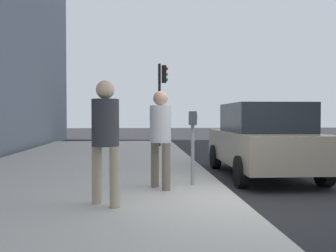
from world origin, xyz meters
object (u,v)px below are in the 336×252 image
(pedestrian_bystander, at_px, (105,131))
(parked_sedan_near, at_px, (263,140))
(parking_meter, at_px, (193,132))
(traffic_signal, at_px, (162,91))
(pedestrian_at_meter, at_px, (160,131))

(pedestrian_bystander, height_order, parked_sedan_near, pedestrian_bystander)
(parking_meter, bearing_deg, traffic_signal, 0.40)
(traffic_signal, bearing_deg, pedestrian_at_meter, 176.66)
(pedestrian_at_meter, height_order, traffic_signal, traffic_signal)
(pedestrian_bystander, distance_m, traffic_signal, 11.14)
(pedestrian_at_meter, relative_size, pedestrian_bystander, 0.96)
(pedestrian_at_meter, distance_m, traffic_signal, 9.85)
(parking_meter, xyz_separation_m, parked_sedan_near, (1.79, -1.95, -0.27))
(parking_meter, distance_m, pedestrian_bystander, 2.17)
(pedestrian_at_meter, distance_m, pedestrian_bystander, 1.51)
(parked_sedan_near, xyz_separation_m, traffic_signal, (7.62, 2.02, 1.68))
(parking_meter, relative_size, pedestrian_at_meter, 0.80)
(parked_sedan_near, height_order, traffic_signal, traffic_signal)
(pedestrian_at_meter, distance_m, parked_sedan_near, 3.35)
(parked_sedan_near, relative_size, traffic_signal, 1.23)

